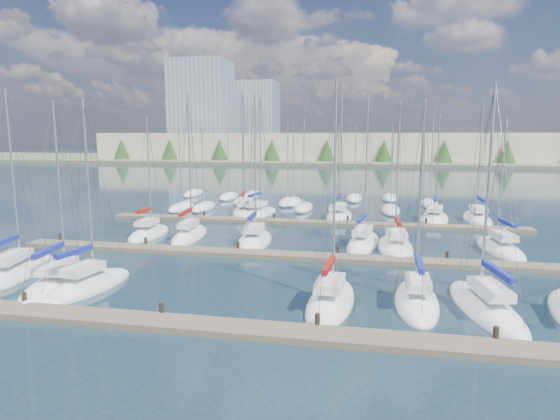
% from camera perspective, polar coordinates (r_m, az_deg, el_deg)
% --- Properties ---
extents(ground, '(400.00, 400.00, 0.00)m').
position_cam_1_polar(ground, '(79.10, 6.42, 2.32)').
color(ground, '#1F333E').
rests_on(ground, ground).
extents(dock_near, '(44.00, 1.93, 1.10)m').
position_cam_1_polar(dock_near, '(23.15, -5.89, -14.16)').
color(dock_near, '#6B5E4C').
rests_on(dock_near, ground).
extents(dock_mid, '(44.00, 1.93, 1.10)m').
position_cam_1_polar(dock_mid, '(36.06, 0.62, -5.55)').
color(dock_mid, '#6B5E4C').
rests_on(dock_mid, ground).
extents(dock_far, '(44.00, 1.93, 1.10)m').
position_cam_1_polar(dock_far, '(49.57, 3.56, -1.52)').
color(dock_far, '#6B5E4C').
rests_on(dock_far, ground).
extents(sailboat_h, '(2.76, 6.87, 11.72)m').
position_cam_1_polar(sailboat_h, '(45.38, -15.68, -2.80)').
color(sailboat_h, white).
rests_on(sailboat_h, ground).
extents(sailboat_q, '(4.26, 8.83, 12.26)m').
position_cam_1_polar(sailboat_q, '(54.50, 18.29, -0.97)').
color(sailboat_q, white).
rests_on(sailboat_q, ground).
extents(sailboat_j, '(3.43, 8.27, 13.58)m').
position_cam_1_polar(sailboat_j, '(41.04, -3.14, -3.71)').
color(sailboat_j, white).
rests_on(sailboat_j, ground).
extents(sailboat_f, '(3.87, 9.13, 12.66)m').
position_cam_1_polar(sailboat_f, '(27.72, 23.76, -10.85)').
color(sailboat_f, white).
rests_on(sailboat_f, ground).
extents(sailboat_k, '(3.50, 9.03, 13.37)m').
position_cam_1_polar(sailboat_k, '(40.56, 10.07, -3.99)').
color(sailboat_k, white).
rests_on(sailboat_k, ground).
extents(sailboat_e, '(2.53, 7.42, 11.94)m').
position_cam_1_polar(sailboat_e, '(27.50, 16.30, -10.58)').
color(sailboat_e, white).
rests_on(sailboat_e, ground).
extents(sailboat_o, '(4.39, 8.20, 14.56)m').
position_cam_1_polar(sailboat_o, '(55.00, -2.65, -0.41)').
color(sailboat_o, white).
rests_on(sailboat_o, ground).
extents(sailboat_i, '(3.15, 8.53, 13.67)m').
position_cam_1_polar(sailboat_i, '(43.73, -10.95, -3.05)').
color(sailboat_i, white).
rests_on(sailboat_i, ground).
extents(sailboat_n, '(4.33, 8.85, 15.21)m').
position_cam_1_polar(sailboat_n, '(55.90, -4.44, -0.27)').
color(sailboat_n, white).
rests_on(sailboat_n, ground).
extents(sailboat_r, '(2.66, 8.77, 14.23)m').
position_cam_1_polar(sailboat_r, '(55.89, 22.90, -0.98)').
color(sailboat_r, white).
rests_on(sailboat_r, ground).
extents(sailboat_a, '(4.53, 9.57, 13.07)m').
position_cam_1_polar(sailboat_a, '(36.26, -29.59, -6.64)').
color(sailboat_a, white).
rests_on(sailboat_a, ground).
extents(sailboat_c, '(3.71, 7.46, 12.14)m').
position_cam_1_polar(sailboat_c, '(31.24, -22.39, -8.53)').
color(sailboat_c, white).
rests_on(sailboat_c, ground).
extents(sailboat_p, '(2.86, 8.53, 14.36)m').
position_cam_1_polar(sailboat_p, '(53.75, 7.25, -0.71)').
color(sailboat_p, white).
rests_on(sailboat_p, ground).
extents(sailboat_m, '(3.43, 8.50, 11.63)m').
position_cam_1_polar(sailboat_m, '(41.94, 25.23, -4.31)').
color(sailboat_m, white).
rests_on(sailboat_m, ground).
extents(sailboat_d, '(2.99, 8.01, 12.96)m').
position_cam_1_polar(sailboat_d, '(26.48, 6.21, -11.02)').
color(sailboat_d, white).
rests_on(sailboat_d, ground).
extents(sailboat_l, '(3.12, 8.57, 12.83)m').
position_cam_1_polar(sailboat_l, '(39.79, 13.90, -4.39)').
color(sailboat_l, white).
rests_on(sailboat_l, ground).
extents(sailboat_b, '(4.22, 9.13, 12.13)m').
position_cam_1_polar(sailboat_b, '(32.59, -25.18, -8.00)').
color(sailboat_b, white).
rests_on(sailboat_b, ground).
extents(distant_boats, '(36.93, 20.75, 13.30)m').
position_cam_1_polar(distant_boats, '(63.61, 1.31, 0.99)').
color(distant_boats, '#9EA0A5').
rests_on(distant_boats, ground).
extents(shoreline, '(400.00, 60.00, 38.00)m').
position_cam_1_polar(shoreline, '(169.22, 4.47, 8.46)').
color(shoreline, '#666B51').
rests_on(shoreline, ground).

